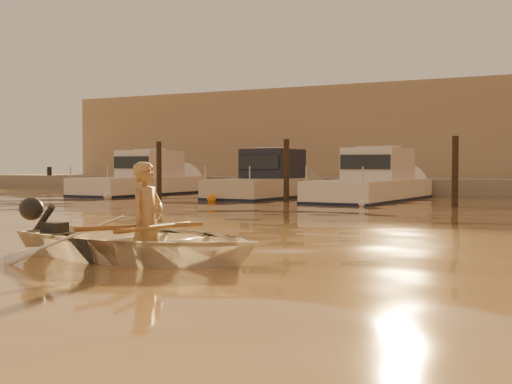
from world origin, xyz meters
The scene contains 16 objects.
ground_plane centered at (0.00, 0.00, 0.00)m, with size 160.00×160.00×0.00m, color olive.
dinghy centered at (-1.00, 0.71, 0.23)m, with size 2.43×3.40×0.70m, color silver.
person centered at (-0.90, 0.71, 0.47)m, with size 0.56×0.37×1.53m, color #A58052.
outboard_motor centered at (-2.50, 0.72, 0.28)m, with size 0.90×0.40×0.70m, color black, non-canonical shape.
oar_port centered at (-0.75, 0.71, 0.42)m, with size 0.06×0.06×2.10m, color brown.
oar_starboard centered at (-0.95, 0.71, 0.42)m, with size 0.06×0.06×2.10m, color olive.
moored_boat_0 centered at (-13.05, 16.00, 0.62)m, with size 2.19×6.98×1.75m, color white, non-canonical shape.
moored_boat_1 centered at (-7.43, 16.00, 0.62)m, with size 2.10×6.30×1.75m, color beige, non-canonical shape.
moored_boat_2 centered at (-3.45, 16.00, 0.62)m, with size 2.22×7.45×1.75m, color white, non-canonical shape.
piling_0 centered at (-10.50, 13.80, 0.90)m, with size 0.18×0.18×2.20m, color #2D2319.
piling_1 centered at (-5.50, 13.80, 0.90)m, with size 0.18×0.18×2.20m, color #2D2319.
piling_2 centered at (-0.20, 13.80, 0.90)m, with size 0.18×0.18×2.20m, color #2D2319.
fender_a centered at (-11.86, 12.67, 0.10)m, with size 0.30×0.30×0.30m, color silver.
fender_b centered at (-7.77, 12.94, 0.10)m, with size 0.30×0.30×0.30m, color orange.
fender_c centered at (-2.54, 12.76, 0.10)m, with size 0.30×0.30×0.30m, color white.
quay centered at (0.00, 21.50, 0.15)m, with size 52.00×4.00×1.00m, color gray.
Camera 1 is at (4.61, -6.41, 1.20)m, focal length 50.00 mm.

